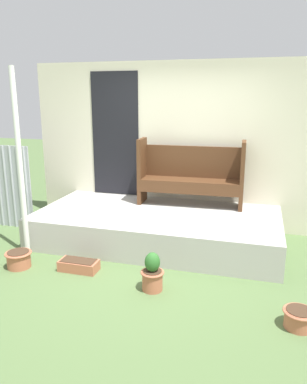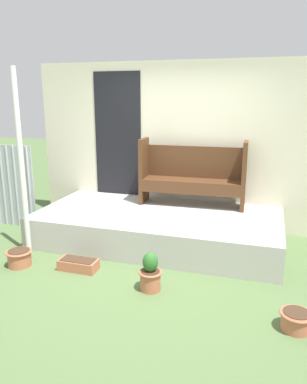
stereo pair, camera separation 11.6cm
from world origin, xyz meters
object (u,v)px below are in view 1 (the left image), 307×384
Objects in this scene: flower_pot_right at (299,318)px; support_post at (20,166)px; bench at (191,173)px; planter_box_rect at (79,265)px; flower_pot_left at (19,259)px; flower_pot_middle at (152,274)px.

support_post is at bearing 167.39° from flower_pot_right.
flower_pot_right is (3.37, -0.75, -1.11)m from support_post.
support_post is 2.45m from bench.
planter_box_rect is (-1.05, -1.73, -0.88)m from bench.
support_post is 7.42× the size of flower_pot_left.
flower_pot_middle is (-0.05, -1.93, -0.75)m from bench.
flower_pot_middle is 1.52m from flower_pot_right.
flower_pot_right is at bearing -11.28° from flower_pot_middle.
support_post reaches higher than bench.
flower_pot_left is at bearing -170.82° from planter_box_rect.
bench is 2.78m from flower_pot_right.
flower_pot_left is at bearing -136.67° from bench.
flower_pot_middle is at bearing -11.73° from planter_box_rect.
flower_pot_middle is at bearing 168.72° from flower_pot_right.
flower_pot_right is at bearing -11.46° from planter_box_rect.
support_post is at bearing 164.23° from planter_box_rect.
bench is (1.93, 1.48, -0.27)m from support_post.
flower_pot_left is 3.26m from flower_pot_right.
bench is 2.20m from planter_box_rect.
planter_box_rect is (-2.48, 0.50, -0.03)m from flower_pot_right.
support_post is at bearing 166.35° from flower_pot_middle.
flower_pot_left is (0.13, -0.37, -1.10)m from support_post.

